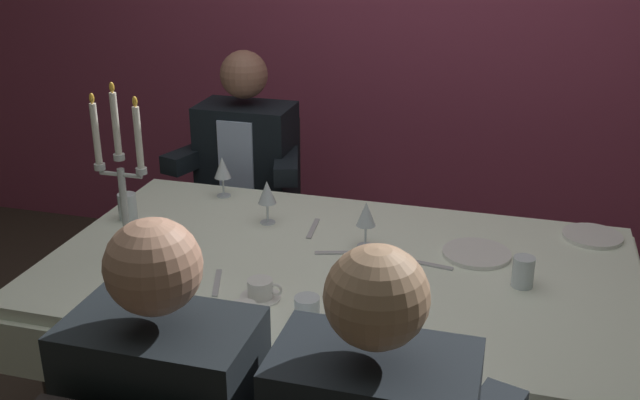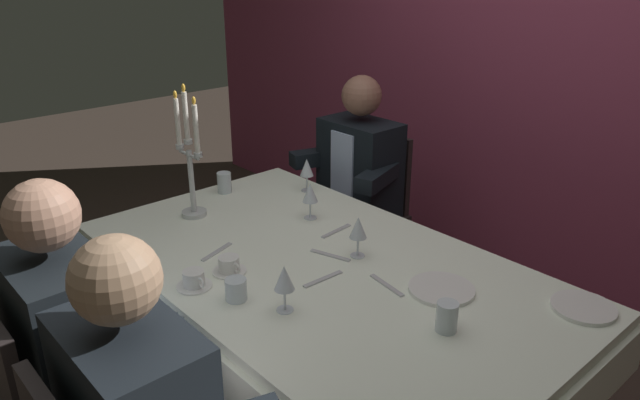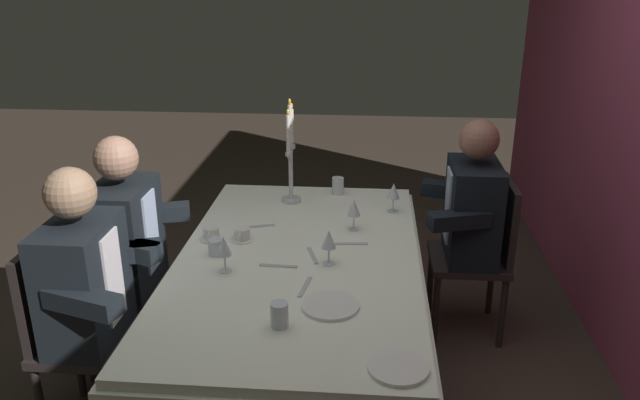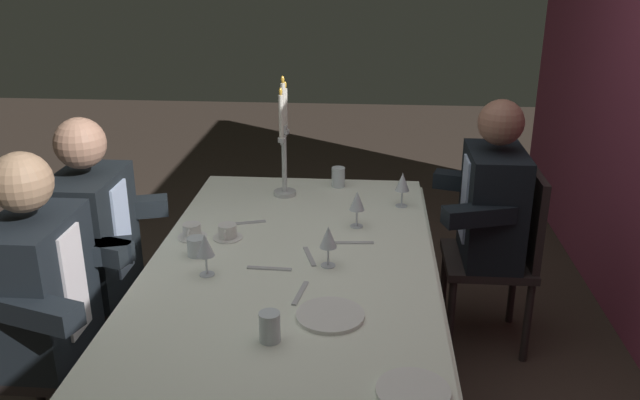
{
  "view_description": "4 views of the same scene",
  "coord_description": "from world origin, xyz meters",
  "px_view_note": "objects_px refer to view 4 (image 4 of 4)",
  "views": [
    {
      "loc": [
        0.54,
        -2.14,
        1.86
      ],
      "look_at": [
        -0.08,
        0.06,
        0.93
      ],
      "focal_mm": 42.2,
      "sensor_mm": 36.0,
      "label": 1
    },
    {
      "loc": [
        1.47,
        -1.32,
        1.81
      ],
      "look_at": [
        -0.1,
        0.1,
        0.94
      ],
      "focal_mm": 33.5,
      "sensor_mm": 36.0,
      "label": 2
    },
    {
      "loc": [
        2.56,
        0.31,
        2.0
      ],
      "look_at": [
        -0.18,
        0.09,
        0.95
      ],
      "focal_mm": 35.13,
      "sensor_mm": 36.0,
      "label": 3
    },
    {
      "loc": [
        2.33,
        0.29,
        1.88
      ],
      "look_at": [
        -0.11,
        0.1,
        0.94
      ],
      "focal_mm": 37.29,
      "sensor_mm": 36.0,
      "label": 4
    }
  ],
  "objects_px": {
    "dining_table": "(293,285)",
    "coffee_cup_0": "(192,232)",
    "water_tumbler_2": "(271,327)",
    "seated_diner_0": "(494,205)",
    "seated_diner_2": "(38,287)",
    "wine_glass_2": "(402,183)",
    "coffee_cup_1": "(227,232)",
    "wine_glass_0": "(357,202)",
    "seated_diner_1": "(91,233)",
    "water_tumbler_0": "(338,177)",
    "candelabra": "(284,148)",
    "water_tumbler_1": "(197,247)",
    "dinner_plate_1": "(413,391)",
    "wine_glass_3": "(205,247)",
    "wine_glass_1": "(328,238)",
    "dinner_plate_0": "(330,315)"
  },
  "relations": [
    {
      "from": "dinner_plate_1",
      "to": "seated_diner_0",
      "type": "distance_m",
      "value": 1.54
    },
    {
      "from": "candelabra",
      "to": "wine_glass_3",
      "type": "relative_size",
      "value": 3.56
    },
    {
      "from": "water_tumbler_0",
      "to": "water_tumbler_1",
      "type": "bearing_deg",
      "value": -31.24
    },
    {
      "from": "dining_table",
      "to": "coffee_cup_0",
      "type": "distance_m",
      "value": 0.49
    },
    {
      "from": "coffee_cup_0",
      "to": "candelabra",
      "type": "bearing_deg",
      "value": 149.19
    },
    {
      "from": "water_tumbler_0",
      "to": "candelabra",
      "type": "bearing_deg",
      "value": -60.7
    },
    {
      "from": "water_tumbler_1",
      "to": "seated_diner_2",
      "type": "height_order",
      "value": "seated_diner_2"
    },
    {
      "from": "water_tumbler_2",
      "to": "seated_diner_0",
      "type": "relative_size",
      "value": 0.08
    },
    {
      "from": "seated_diner_2",
      "to": "seated_diner_1",
      "type": "bearing_deg",
      "value": 180.0
    },
    {
      "from": "wine_glass_1",
      "to": "water_tumbler_1",
      "type": "height_order",
      "value": "wine_glass_1"
    },
    {
      "from": "dining_table",
      "to": "seated_diner_0",
      "type": "distance_m",
      "value": 1.11
    },
    {
      "from": "wine_glass_3",
      "to": "seated_diner_1",
      "type": "relative_size",
      "value": 0.13
    },
    {
      "from": "wine_glass_3",
      "to": "coffee_cup_0",
      "type": "distance_m",
      "value": 0.37
    },
    {
      "from": "wine_glass_3",
      "to": "water_tumbler_2",
      "type": "xyz_separation_m",
      "value": [
        0.42,
        0.3,
        -0.07
      ]
    },
    {
      "from": "wine_glass_2",
      "to": "coffee_cup_1",
      "type": "relative_size",
      "value": 1.24
    },
    {
      "from": "wine_glass_1",
      "to": "wine_glass_3",
      "type": "bearing_deg",
      "value": -76.2
    },
    {
      "from": "water_tumbler_1",
      "to": "seated_diner_0",
      "type": "distance_m",
      "value": 1.43
    },
    {
      "from": "wine_glass_1",
      "to": "water_tumbler_2",
      "type": "distance_m",
      "value": 0.55
    },
    {
      "from": "dinner_plate_1",
      "to": "coffee_cup_0",
      "type": "height_order",
      "value": "coffee_cup_0"
    },
    {
      "from": "water_tumbler_0",
      "to": "wine_glass_1",
      "type": "bearing_deg",
      "value": 0.56
    },
    {
      "from": "candelabra",
      "to": "wine_glass_1",
      "type": "relative_size",
      "value": 3.56
    },
    {
      "from": "seated_diner_0",
      "to": "seated_diner_2",
      "type": "distance_m",
      "value": 2.01
    },
    {
      "from": "seated_diner_0",
      "to": "seated_diner_1",
      "type": "relative_size",
      "value": 1.0
    },
    {
      "from": "coffee_cup_1",
      "to": "water_tumbler_1",
      "type": "bearing_deg",
      "value": -27.08
    },
    {
      "from": "seated_diner_1",
      "to": "water_tumbler_1",
      "type": "bearing_deg",
      "value": 70.12
    },
    {
      "from": "wine_glass_3",
      "to": "wine_glass_1",
      "type": "bearing_deg",
      "value": 103.8
    },
    {
      "from": "coffee_cup_1",
      "to": "seated_diner_2",
      "type": "bearing_deg",
      "value": -52.12
    },
    {
      "from": "candelabra",
      "to": "water_tumbler_0",
      "type": "height_order",
      "value": "candelabra"
    },
    {
      "from": "dining_table",
      "to": "dinner_plate_0",
      "type": "xyz_separation_m",
      "value": [
        0.43,
        0.18,
        0.13
      ]
    },
    {
      "from": "dining_table",
      "to": "wine_glass_3",
      "type": "relative_size",
      "value": 11.83
    },
    {
      "from": "wine_glass_1",
      "to": "water_tumbler_2",
      "type": "height_order",
      "value": "wine_glass_1"
    },
    {
      "from": "dinner_plate_1",
      "to": "wine_glass_2",
      "type": "distance_m",
      "value": 1.4
    },
    {
      "from": "seated_diner_0",
      "to": "wine_glass_2",
      "type": "bearing_deg",
      "value": -81.54
    },
    {
      "from": "wine_glass_2",
      "to": "coffee_cup_1",
      "type": "distance_m",
      "value": 0.85
    },
    {
      "from": "dinner_plate_0",
      "to": "water_tumbler_2",
      "type": "relative_size",
      "value": 2.35
    },
    {
      "from": "dining_table",
      "to": "water_tumbler_1",
      "type": "bearing_deg",
      "value": -89.05
    },
    {
      "from": "wine_glass_0",
      "to": "seated_diner_2",
      "type": "distance_m",
      "value": 1.3
    },
    {
      "from": "coffee_cup_1",
      "to": "dinner_plate_1",
      "type": "bearing_deg",
      "value": 36.35
    },
    {
      "from": "seated_diner_1",
      "to": "seated_diner_2",
      "type": "distance_m",
      "value": 0.48
    },
    {
      "from": "water_tumbler_0",
      "to": "water_tumbler_2",
      "type": "distance_m",
      "value": 1.43
    },
    {
      "from": "wine_glass_0",
      "to": "coffee_cup_0",
      "type": "bearing_deg",
      "value": -75.92
    },
    {
      "from": "wine_glass_0",
      "to": "seated_diner_1",
      "type": "height_order",
      "value": "seated_diner_1"
    },
    {
      "from": "wine_glass_1",
      "to": "water_tumbler_1",
      "type": "relative_size",
      "value": 2.17
    },
    {
      "from": "coffee_cup_0",
      "to": "seated_diner_0",
      "type": "distance_m",
      "value": 1.42
    },
    {
      "from": "wine_glass_1",
      "to": "seated_diner_2",
      "type": "relative_size",
      "value": 0.13
    },
    {
      "from": "dining_table",
      "to": "coffee_cup_0",
      "type": "xyz_separation_m",
      "value": [
        -0.16,
        -0.44,
        0.15
      ]
    },
    {
      "from": "wine_glass_2",
      "to": "coffee_cup_1",
      "type": "height_order",
      "value": "wine_glass_2"
    },
    {
      "from": "water_tumbler_0",
      "to": "wine_glass_0",
      "type": "bearing_deg",
      "value": 11.86
    },
    {
      "from": "dining_table",
      "to": "seated_diner_0",
      "type": "relative_size",
      "value": 1.56
    },
    {
      "from": "dinner_plate_0",
      "to": "seated_diner_1",
      "type": "distance_m",
      "value": 1.23
    }
  ]
}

